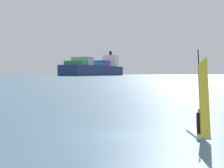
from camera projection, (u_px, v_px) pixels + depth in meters
name	position (u px, v px, depth m)	size (l,w,h in m)	color
ground_plane	(127.00, 135.00, 17.40)	(4000.00, 4000.00, 0.00)	#476B84
windsurfer	(201.00, 114.00, 17.03)	(1.30, 3.41, 4.39)	white
cargo_ship	(95.00, 69.00, 459.95)	(109.09, 127.22, 35.79)	navy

